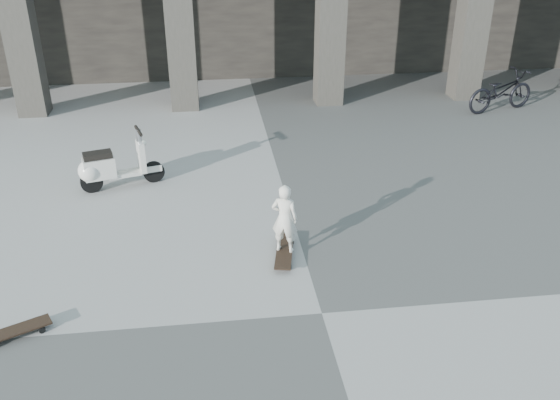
{
  "coord_description": "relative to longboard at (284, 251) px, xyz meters",
  "views": [
    {
      "loc": [
        -1.26,
        -5.79,
        4.55
      ],
      "look_at": [
        -0.28,
        1.88,
        0.65
      ],
      "focal_mm": 38.0,
      "sensor_mm": 36.0,
      "label": 1
    }
  ],
  "objects": [
    {
      "name": "longboard",
      "position": [
        0.0,
        0.0,
        0.0
      ],
      "size": [
        0.41,
        1.01,
        0.1
      ],
      "rotation": [
        0.0,
        0.0,
        1.38
      ],
      "color": "black",
      "rests_on": "ground"
    },
    {
      "name": "skateboard_spare",
      "position": [
        -3.37,
        -1.37,
        0.0
      ],
      "size": [
        0.86,
        0.57,
        0.1
      ],
      "rotation": [
        0.0,
        0.0,
        0.46
      ],
      "color": "black",
      "rests_on": "ground"
    },
    {
      "name": "ground",
      "position": [
        0.28,
        -1.38,
        -0.08
      ],
      "size": [
        90.0,
        90.0,
        0.0
      ],
      "primitive_type": "plane",
      "color": "#494846",
      "rests_on": "ground"
    },
    {
      "name": "bicycle",
      "position": [
        6.05,
        5.92,
        0.41
      ],
      "size": [
        1.97,
        1.16,
        0.98
      ],
      "primitive_type": "imported",
      "rotation": [
        0.0,
        0.0,
        1.86
      ],
      "color": "black",
      "rests_on": "ground"
    },
    {
      "name": "scooter",
      "position": [
        -2.78,
        2.6,
        0.33
      ],
      "size": [
        1.45,
        0.69,
        1.03
      ],
      "rotation": [
        0.0,
        0.0,
        0.28
      ],
      "color": "black",
      "rests_on": "ground"
    },
    {
      "name": "child",
      "position": [
        0.0,
        -0.0,
        0.53
      ],
      "size": [
        0.44,
        0.37,
        1.02
      ],
      "primitive_type": "imported",
      "rotation": [
        0.0,
        0.0,
        2.76
      ],
      "color": "beige",
      "rests_on": "longboard"
    }
  ]
}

